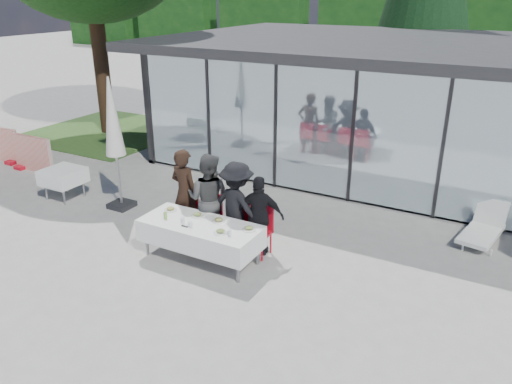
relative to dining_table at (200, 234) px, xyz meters
The scene contains 24 objects.
ground 0.74m from the dining_table, 14.95° to the right, with size 90.00×90.00×0.00m, color #999691.
pavilion 8.56m from the dining_table, 72.72° to the left, with size 14.80×8.80×3.44m.
treeline 27.96m from the dining_table, 93.09° to the left, with size 62.50×2.00×4.40m.
dining_table is the anchor object (origin of this frame).
diner_a 1.18m from the dining_table, 139.80° to the left, with size 0.67×0.67×1.83m, color black.
diner_chair_a 1.14m from the dining_table, 138.74° to the left, with size 0.44×0.44×0.97m.
diner_b 0.86m from the dining_table, 111.47° to the left, with size 0.89×0.89×1.82m, color #4A4A4A.
diner_chair_b 0.80m from the dining_table, 110.75° to the left, with size 0.44×0.44×0.97m.
diner_c 0.88m from the dining_table, 63.68° to the left, with size 1.14×1.14×1.76m, color black.
diner_chair_c 0.83m from the dining_table, 64.52° to the left, with size 0.44×0.44×0.97m.
diner_d 1.14m from the dining_table, 40.50° to the left, with size 0.92×0.92×1.57m, color black.
diner_chair_d 1.13m from the dining_table, 41.55° to the left, with size 0.44×0.44×0.97m.
plate_a 0.87m from the dining_table, 166.73° to the left, with size 0.25×0.25×0.07m.
plate_b 0.39m from the dining_table, 133.19° to the left, with size 0.25×0.25×0.07m.
plate_c 0.42m from the dining_table, 41.38° to the left, with size 0.25×0.25×0.07m.
plate_d 0.97m from the dining_table, 12.08° to the left, with size 0.25×0.25×0.07m.
plate_extra 0.61m from the dining_table, 15.46° to the right, with size 0.25×0.25×0.07m.
juice_bottle 0.73m from the dining_table, 166.27° to the right, with size 0.06×0.06×0.13m, color #7CB24A.
drinking_glasses 0.34m from the dining_table, 52.42° to the right, with size 1.08×0.13×0.10m.
folded_eyeglasses 0.37m from the dining_table, 121.58° to the right, with size 0.14×0.03×0.01m, color black.
spare_table_left 4.64m from the dining_table, 169.26° to the left, with size 0.86×0.86×0.74m.
market_umbrella 3.48m from the dining_table, 159.85° to the left, with size 0.50×0.50×3.00m.
lounger 5.69m from the dining_table, 37.12° to the left, with size 0.83×1.42×0.72m.
grass_patch 9.94m from the dining_table, 143.76° to the left, with size 5.00×5.00×0.02m, color #385926.
Camera 1 is at (4.34, -6.55, 4.72)m, focal length 35.00 mm.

